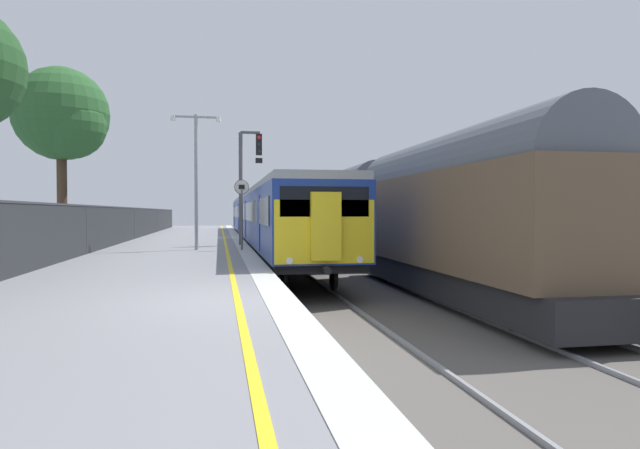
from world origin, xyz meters
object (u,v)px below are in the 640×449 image
signal_gantry (246,174)px  speed_limit_sign (242,205)px  freight_train_adjacent_track (385,211)px  commuter_train_at_platform (264,217)px  platform_lamp_mid (196,170)px  background_tree_centre (64,117)px

signal_gantry → speed_limit_sign: 3.79m
freight_train_adjacent_track → speed_limit_sign: (-5.85, 0.62, 0.22)m
commuter_train_at_platform → signal_gantry: 8.52m
platform_lamp_mid → background_tree_centre: 6.84m
signal_gantry → platform_lamp_mid: 3.71m
commuter_train_at_platform → speed_limit_sign: 11.76m
freight_train_adjacent_track → platform_lamp_mid: size_ratio=4.92×
signal_gantry → speed_limit_sign: signal_gantry is taller
freight_train_adjacent_track → platform_lamp_mid: (-7.67, 1.08, 1.67)m
freight_train_adjacent_track → background_tree_centre: size_ratio=3.44×
freight_train_adjacent_track → speed_limit_sign: freight_train_adjacent_track is taller
speed_limit_sign → background_tree_centre: bearing=156.7°
freight_train_adjacent_track → speed_limit_sign: bearing=173.9°
background_tree_centre → platform_lamp_mid: bearing=-26.0°
signal_gantry → speed_limit_sign: bearing=-96.0°
background_tree_centre → speed_limit_sign: bearing=-23.3°
speed_limit_sign → platform_lamp_mid: 2.37m
speed_limit_sign → platform_lamp_mid: (-1.82, 0.46, 1.45)m
commuter_train_at_platform → freight_train_adjacent_track: 12.86m
commuter_train_at_platform → signal_gantry: signal_gantry is taller
commuter_train_at_platform → background_tree_centre: size_ratio=5.11×
freight_train_adjacent_track → signal_gantry: bearing=143.4°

